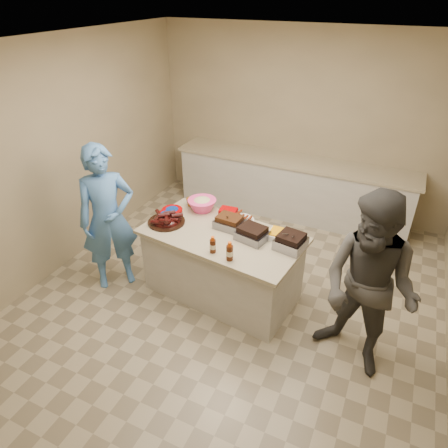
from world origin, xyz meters
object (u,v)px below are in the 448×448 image
at_px(island, 222,292).
at_px(bbq_bottle_b, 230,260).
at_px(coleslaw_bowl, 202,210).
at_px(bbq_bottle_a, 213,252).
at_px(rib_platter, 167,223).
at_px(roasting_pan, 290,248).
at_px(guest_gray, 351,359).
at_px(plastic_cup, 191,206).
at_px(mustard_bottle, 229,222).
at_px(guest_blue, 119,280).

relative_size(island, bbq_bottle_b, 8.56).
relative_size(coleslaw_bowl, bbq_bottle_a, 1.85).
bearing_deg(island, bbq_bottle_b, -48.45).
relative_size(rib_platter, roasting_pan, 1.50).
bearing_deg(guest_gray, plastic_cup, -176.43).
distance_m(island, rib_platter, 1.06).
bearing_deg(mustard_bottle, roasting_pan, -14.94).
bearing_deg(roasting_pan, rib_platter, -165.95).
xyz_separation_m(island, coleslaw_bowl, (-0.44, 0.38, 0.82)).
distance_m(coleslaw_bowl, guest_gray, 2.28).
distance_m(rib_platter, guest_blue, 1.05).
bearing_deg(guest_gray, roasting_pan, 176.42).
relative_size(rib_platter, guest_gray, 0.23).
distance_m(bbq_bottle_b, guest_gray, 1.53).
xyz_separation_m(plastic_cup, guest_gray, (2.17, -0.78, -0.82)).
height_order(roasting_pan, guest_gray, roasting_pan).
distance_m(bbq_bottle_a, mustard_bottle, 0.61).
xyz_separation_m(island, bbq_bottle_a, (0.06, -0.34, 0.82)).
xyz_separation_m(rib_platter, plastic_cup, (0.05, 0.47, 0.00)).
relative_size(island, plastic_cup, 16.05).
bearing_deg(plastic_cup, guest_gray, -19.69).
relative_size(island, guest_blue, 1.00).
bearing_deg(mustard_bottle, bbq_bottle_b, -65.27).
distance_m(island, plastic_cup, 1.11).
bearing_deg(roasting_pan, bbq_bottle_a, -139.82).
bearing_deg(guest_gray, rib_platter, -164.71).
bearing_deg(bbq_bottle_b, rib_platter, 159.93).
relative_size(rib_platter, coleslaw_bowl, 1.24).
bearing_deg(island, guest_blue, -158.17).
height_order(rib_platter, mustard_bottle, rib_platter).
relative_size(island, coleslaw_bowl, 5.11).
height_order(bbq_bottle_b, guest_blue, bbq_bottle_b).
distance_m(roasting_pan, guest_blue, 2.20).
xyz_separation_m(rib_platter, mustard_bottle, (0.64, 0.31, 0.00)).
bearing_deg(coleslaw_bowl, mustard_bottle, -16.67).
bearing_deg(guest_blue, bbq_bottle_a, -48.07).
relative_size(bbq_bottle_a, guest_blue, 0.11).
distance_m(mustard_bottle, guest_blue, 1.59).
height_order(rib_platter, guest_blue, rib_platter).
bearing_deg(plastic_cup, rib_platter, -96.55).
bearing_deg(coleslaw_bowl, guest_gray, -20.35).
bearing_deg(island, plastic_cup, 153.03).
distance_m(coleslaw_bowl, mustard_bottle, 0.42).
bearing_deg(roasting_pan, plastic_cup, 174.93).
bearing_deg(rib_platter, roasting_pan, 4.06).
xyz_separation_m(bbq_bottle_b, guest_blue, (-1.53, 0.06, -0.82)).
relative_size(coleslaw_bowl, bbq_bottle_b, 1.67).
relative_size(bbq_bottle_b, mustard_bottle, 1.67).
relative_size(rib_platter, plastic_cup, 3.88).
xyz_separation_m(roasting_pan, coleslaw_bowl, (-1.18, 0.33, 0.00)).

